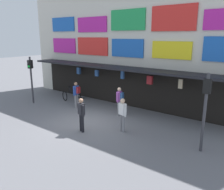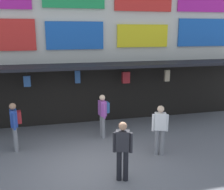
# 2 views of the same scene
# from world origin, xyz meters

# --- Properties ---
(ground_plane) EXTENTS (80.00, 80.00, 0.00)m
(ground_plane) POSITION_xyz_m (0.00, 0.00, 0.00)
(ground_plane) COLOR slate
(shopfront) EXTENTS (18.00, 2.60, 8.00)m
(shopfront) POSITION_xyz_m (0.00, 4.57, 3.96)
(shopfront) COLOR beige
(shopfront) RESTS_ON ground
(pedestrian_in_blue) EXTENTS (0.51, 0.33, 1.68)m
(pedestrian_in_blue) POSITION_xyz_m (0.68, -0.97, 0.95)
(pedestrian_in_blue) COLOR black
(pedestrian_in_blue) RESTS_ON ground
(pedestrian_in_white) EXTENTS (0.51, 0.32, 1.68)m
(pedestrian_in_white) POSITION_xyz_m (2.26, 0.22, 0.95)
(pedestrian_in_white) COLOR gray
(pedestrian_in_white) RESTS_ON ground
(pedestrian_in_yellow) EXTENTS (0.40, 0.52, 1.68)m
(pedestrian_in_yellow) POSITION_xyz_m (0.77, 2.09, 0.98)
(pedestrian_in_yellow) COLOR gray
(pedestrian_in_yellow) RESTS_ON ground
(pedestrian_in_green) EXTENTS (0.40, 0.52, 1.68)m
(pedestrian_in_green) POSITION_xyz_m (-2.32, 1.64, 0.98)
(pedestrian_in_green) COLOR gray
(pedestrian_in_green) RESTS_ON ground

